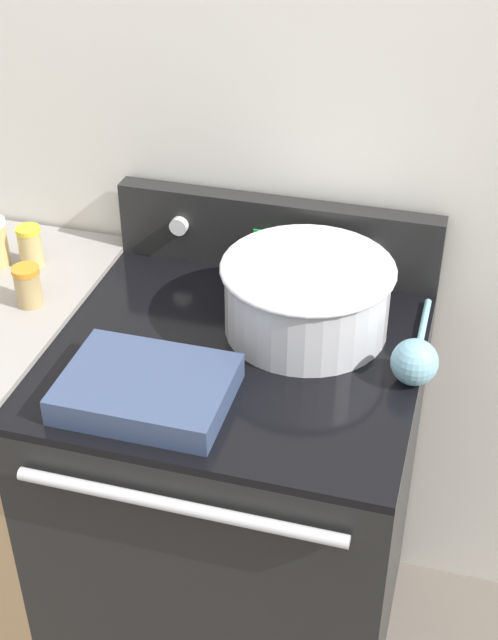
{
  "coord_description": "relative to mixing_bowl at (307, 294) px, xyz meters",
  "views": [
    {
      "loc": [
        0.4,
        -1.01,
        1.94
      ],
      "look_at": [
        0.02,
        0.36,
        0.97
      ],
      "focal_mm": 50.0,
      "sensor_mm": 36.0,
      "label": 1
    }
  ],
  "objects": [
    {
      "name": "spice_jar_yellow_cap",
      "position": [
        -0.64,
        0.06,
        -0.02
      ],
      "size": [
        0.05,
        0.05,
        0.1
      ],
      "color": "tan",
      "rests_on": "side_counter"
    },
    {
      "name": "mixing_bowl",
      "position": [
        0.0,
        0.0,
        0.0
      ],
      "size": [
        0.35,
        0.35,
        0.15
      ],
      "color": "silver",
      "rests_on": "stove_range"
    },
    {
      "name": "ladle",
      "position": [
        0.23,
        -0.1,
        -0.04
      ],
      "size": [
        0.09,
        0.32,
        0.09
      ],
      "color": "#7AB2C6",
      "rests_on": "stove_range"
    },
    {
      "name": "kitchen_wall",
      "position": [
        -0.12,
        0.27,
        0.26
      ],
      "size": [
        8.0,
        0.05,
        2.5
      ],
      "color": "silver",
      "rests_on": "ground_plane"
    },
    {
      "name": "stove_range",
      "position": [
        -0.12,
        -0.1,
        -0.54
      ],
      "size": [
        0.72,
        0.72,
        0.91
      ],
      "color": "black",
      "rests_on": "ground_plane"
    },
    {
      "name": "control_panel",
      "position": [
        -0.12,
        0.21,
        0.0
      ],
      "size": [
        0.72,
        0.07,
        0.17
      ],
      "color": "black",
      "rests_on": "stove_range"
    },
    {
      "name": "spice_jar_orange_cap",
      "position": [
        -0.57,
        -0.08,
        -0.03
      ],
      "size": [
        0.06,
        0.06,
        0.09
      ],
      "color": "tan",
      "rests_on": "side_counter"
    },
    {
      "name": "casserole_dish",
      "position": [
        -0.23,
        -0.3,
        -0.05
      ],
      "size": [
        0.3,
        0.23,
        0.05
      ],
      "color": "#38476B",
      "rests_on": "stove_range"
    }
  ]
}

